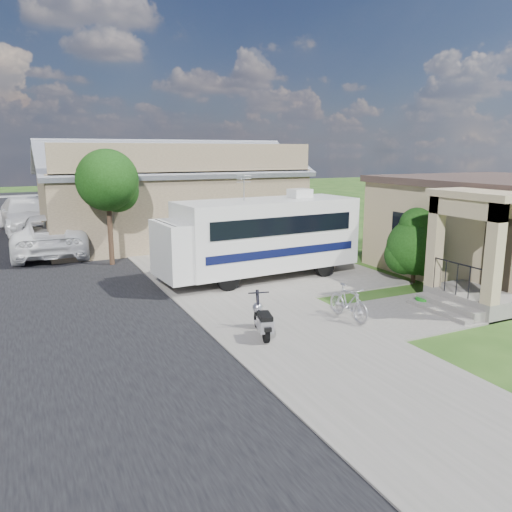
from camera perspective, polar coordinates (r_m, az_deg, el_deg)
name	(u,v)px	position (r m, az deg, el deg)	size (l,w,h in m)	color
ground	(312,318)	(13.87, 6.37, -7.01)	(120.00, 120.00, 0.00)	#1C3C10
street_slab	(10,269)	(21.58, -26.27, -1.29)	(9.00, 80.00, 0.02)	black
sidewalk_slab	(173,253)	(22.39, -9.47, 0.29)	(4.00, 80.00, 0.06)	#64605A
driveway_slab	(282,275)	(18.32, 2.95, -2.18)	(7.00, 6.00, 0.05)	#64605A
walk_slab	(421,312)	(14.90, 18.37, -6.12)	(4.00, 3.00, 0.05)	#64605A
house	(499,226)	(20.41, 25.99, 3.10)	(9.47, 7.80, 3.54)	#97895F
warehouse	(169,200)	(26.15, -9.95, 6.27)	(12.50, 8.40, 5.04)	brown
street_tree_a	(110,183)	(20.46, -16.37, 7.99)	(2.44, 2.40, 4.58)	#332516
street_tree_b	(79,171)	(30.35, -19.53, 9.19)	(2.44, 2.40, 4.73)	#332516
street_tree_c	(65,170)	(39.32, -20.97, 9.14)	(2.44, 2.40, 4.42)	#332516
motorhome	(260,235)	(17.59, 0.50, 2.42)	(7.32, 2.75, 3.68)	silver
shrub	(415,244)	(18.01, 17.74, 1.29)	(2.13, 2.03, 2.61)	#332516
scooter	(263,321)	(12.19, 0.76, -7.41)	(0.69, 1.49, 0.99)	black
bicycle	(348,304)	(13.62, 10.52, -5.46)	(0.43, 1.54, 0.92)	#A9A8AF
pickup_truck	(50,234)	(23.89, -22.47, 2.35)	(2.93, 6.36, 1.77)	white
van	(27,215)	(31.07, -24.71, 4.31)	(2.66, 6.54, 1.90)	white
garden_hose	(423,302)	(15.62, 18.52, -5.02)	(0.43, 0.43, 0.20)	#166E16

